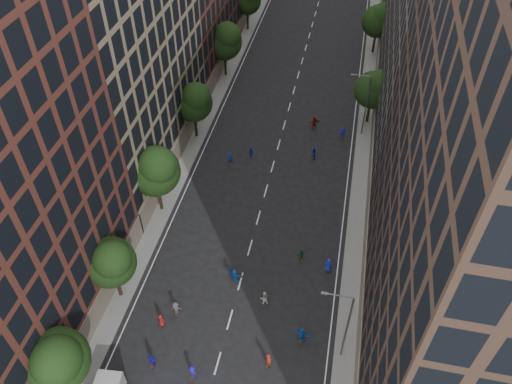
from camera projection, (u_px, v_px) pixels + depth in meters
ground at (278, 147)px, 65.95m from camera, size 240.00×240.00×0.00m
sidewalk_left at (206, 104)px, 72.92m from camera, size 4.00×105.00×0.15m
sidewalk_right at (372, 124)px, 69.41m from camera, size 4.00×105.00×0.15m
bldg_left_b at (100, 29)px, 53.38m from camera, size 14.00×26.00×34.00m
bldg_right_a at (503, 206)px, 33.07m from camera, size 14.00×30.00×36.00m
bldg_right_b at (460, 29)px, 54.47m from camera, size 14.00×28.00×33.00m
tree_left_0 at (57, 361)px, 38.04m from camera, size 5.20×5.20×8.83m
tree_left_1 at (111, 262)px, 45.35m from camera, size 4.80×4.80×8.21m
tree_left_2 at (156, 169)px, 53.19m from camera, size 5.60×5.60×9.45m
tree_left_3 at (194, 101)px, 63.41m from camera, size 5.00×5.00×8.58m
tree_left_4 at (225, 40)px, 74.43m from camera, size 5.40×5.40×9.08m
tree_right_a at (374, 88)px, 65.87m from camera, size 5.00×5.00×8.39m
tree_right_b at (379, 20)px, 79.68m from camera, size 5.20×5.20×8.83m
streetlamp_near at (345, 324)px, 41.18m from camera, size 2.64×0.22×9.06m
streetlamp_far at (365, 102)px, 64.34m from camera, size 2.64×0.22×9.06m
skater_3 at (193, 372)px, 42.82m from camera, size 1.09×0.80×1.51m
skater_4 at (152, 360)px, 43.49m from camera, size 1.06×0.67×1.68m
skater_5 at (302, 335)px, 45.22m from camera, size 1.66×0.82×1.72m
skater_6 at (161, 321)px, 46.43m from camera, size 0.83×0.65×1.49m
skater_7 at (269, 360)px, 43.51m from camera, size 0.72×0.59×1.72m
skater_8 at (264, 298)px, 48.07m from camera, size 0.97×0.86×1.66m
skater_9 at (176, 308)px, 47.28m from camera, size 1.17×0.84×1.64m
skater_10 at (301, 255)px, 51.97m from camera, size 0.97×0.66×1.54m
skater_11 at (235, 276)px, 49.86m from camera, size 1.79×0.95×1.84m
skater_12 at (328, 265)px, 50.92m from camera, size 0.95×0.77×1.68m
skater_13 at (230, 159)px, 62.91m from camera, size 0.71×0.55×1.75m
skater_14 at (314, 153)px, 63.74m from camera, size 0.94×0.83×1.63m
skater_15 at (342, 133)px, 66.79m from camera, size 1.17×0.90×1.61m
skater_16 at (251, 153)px, 63.94m from camera, size 0.97×0.66×1.53m
skater_17 at (314, 123)px, 68.23m from camera, size 1.83×1.20×1.89m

